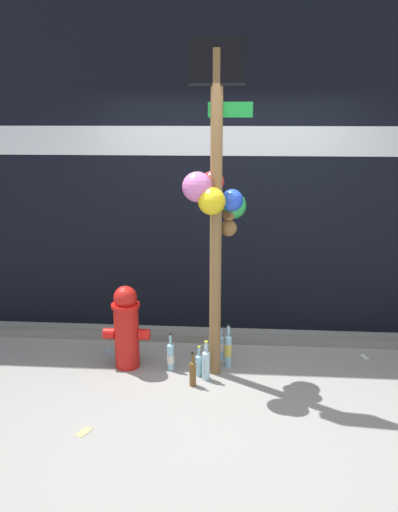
{
  "coord_description": "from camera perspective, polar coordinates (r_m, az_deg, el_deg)",
  "views": [
    {
      "loc": [
        0.12,
        -3.92,
        2.26
      ],
      "look_at": [
        -0.21,
        0.42,
        1.09
      ],
      "focal_mm": 36.98,
      "sensor_mm": 36.0,
      "label": 1
    }
  ],
  "objects": [
    {
      "name": "building_wall",
      "position": [
        5.49,
        3.15,
        12.1
      ],
      "size": [
        10.0,
        0.21,
        3.96
      ],
      "color": "black",
      "rests_on": "ground_plane"
    },
    {
      "name": "bottle_3",
      "position": [
        4.62,
        -0.68,
        -12.49
      ],
      "size": [
        0.06,
        0.06,
        0.31
      ],
      "color": "brown",
      "rests_on": "ground_plane"
    },
    {
      "name": "litter_1",
      "position": [
        4.17,
        -12.37,
        -18.08
      ],
      "size": [
        0.12,
        0.15,
        0.01
      ],
      "primitive_type": "cube",
      "rotation": [
        0.0,
        0.0,
        1.15
      ],
      "color": "tan",
      "rests_on": "ground_plane"
    },
    {
      "name": "ground_plane",
      "position": [
        4.53,
        2.31,
        -14.9
      ],
      "size": [
        14.0,
        14.0,
        0.0
      ],
      "primitive_type": "plane",
      "color": "gray"
    },
    {
      "name": "bottle_4",
      "position": [
        4.79,
        0.0,
        -11.59
      ],
      "size": [
        0.06,
        0.06,
        0.28
      ],
      "color": "#93CCE0",
      "rests_on": "ground_plane"
    },
    {
      "name": "litter_0",
      "position": [
        5.34,
        -9.51,
        -10.18
      ],
      "size": [
        0.16,
        0.15,
        0.01
      ],
      "primitive_type": "cube",
      "rotation": [
        0.0,
        0.0,
        2.4
      ],
      "color": "#8C99B2",
      "rests_on": "ground_plane"
    },
    {
      "name": "fire_hydrant",
      "position": [
        4.89,
        -7.86,
        -7.57
      ],
      "size": [
        0.43,
        0.26,
        0.78
      ],
      "color": "red",
      "rests_on": "ground_plane"
    },
    {
      "name": "memorial_post",
      "position": [
        4.4,
        1.92,
        7.38
      ],
      "size": [
        0.56,
        0.55,
        2.84
      ],
      "color": "olive",
      "rests_on": "ground_plane"
    },
    {
      "name": "curb_strip",
      "position": [
        5.48,
        2.74,
        -8.87
      ],
      "size": [
        8.0,
        0.12,
        0.08
      ],
      "primitive_type": "cube",
      "color": "slate",
      "rests_on": "ground_plane"
    },
    {
      "name": "bottle_5",
      "position": [
        4.71,
        0.76,
        -11.58
      ],
      "size": [
        0.07,
        0.07,
        0.36
      ],
      "color": "#B2DBEA",
      "rests_on": "ground_plane"
    },
    {
      "name": "litter_2",
      "position": [
        5.42,
        17.45,
        -10.33
      ],
      "size": [
        0.07,
        0.12,
        0.01
      ],
      "primitive_type": "cube",
      "rotation": [
        0.0,
        0.0,
        1.84
      ],
      "color": "silver",
      "rests_on": "ground_plane"
    },
    {
      "name": "bottle_1",
      "position": [
        4.89,
        -3.09,
        -10.77
      ],
      "size": [
        0.07,
        0.07,
        0.36
      ],
      "color": "#93CCE0",
      "rests_on": "ground_plane"
    },
    {
      "name": "bottle_2",
      "position": [
        4.93,
        3.16,
        -10.02
      ],
      "size": [
        0.06,
        0.06,
        0.42
      ],
      "color": "#93CCE0",
      "rests_on": "ground_plane"
    },
    {
      "name": "bottle_0",
      "position": [
        5.09,
        2.34,
        -9.69
      ],
      "size": [
        0.06,
        0.06,
        0.33
      ],
      "color": "#93CCE0",
      "rests_on": "ground_plane"
    }
  ]
}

